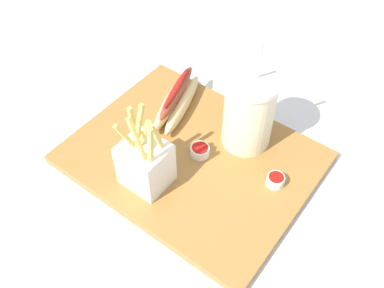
{
  "coord_description": "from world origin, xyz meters",
  "views": [
    {
      "loc": [
        0.32,
        -0.42,
        0.66
      ],
      "look_at": [
        0.0,
        0.0,
        0.05
      ],
      "focal_mm": 40.35,
      "sensor_mm": 36.0,
      "label": 1
    }
  ],
  "objects_px": {
    "fries_basket": "(145,163)",
    "ketchup_cup_1": "(200,150)",
    "soda_cup": "(249,112)",
    "ketchup_cup_2": "(276,180)",
    "hot_dog_1": "(177,100)"
  },
  "relations": [
    {
      "from": "ketchup_cup_1",
      "to": "ketchup_cup_2",
      "type": "xyz_separation_m",
      "value": [
        0.15,
        0.03,
        0.0
      ]
    },
    {
      "from": "fries_basket",
      "to": "ketchup_cup_2",
      "type": "distance_m",
      "value": 0.24
    },
    {
      "from": "soda_cup",
      "to": "ketchup_cup_1",
      "type": "bearing_deg",
      "value": -120.21
    },
    {
      "from": "fries_basket",
      "to": "ketchup_cup_1",
      "type": "bearing_deg",
      "value": 69.33
    },
    {
      "from": "soda_cup",
      "to": "ketchup_cup_2",
      "type": "distance_m",
      "value": 0.13
    },
    {
      "from": "hot_dog_1",
      "to": "ketchup_cup_2",
      "type": "distance_m",
      "value": 0.27
    },
    {
      "from": "soda_cup",
      "to": "fries_basket",
      "type": "bearing_deg",
      "value": -115.06
    },
    {
      "from": "ketchup_cup_1",
      "to": "hot_dog_1",
      "type": "bearing_deg",
      "value": 147.6
    },
    {
      "from": "fries_basket",
      "to": "hot_dog_1",
      "type": "bearing_deg",
      "value": 111.86
    },
    {
      "from": "soda_cup",
      "to": "ketchup_cup_2",
      "type": "xyz_separation_m",
      "value": [
        0.1,
        -0.06,
        -0.07
      ]
    },
    {
      "from": "hot_dog_1",
      "to": "ketchup_cup_2",
      "type": "bearing_deg",
      "value": -9.71
    },
    {
      "from": "soda_cup",
      "to": "fries_basket",
      "type": "relative_size",
      "value": 1.44
    },
    {
      "from": "fries_basket",
      "to": "ketchup_cup_2",
      "type": "xyz_separation_m",
      "value": [
        0.19,
        0.13,
        -0.04
      ]
    },
    {
      "from": "fries_basket",
      "to": "hot_dog_1",
      "type": "xyz_separation_m",
      "value": [
        -0.07,
        0.18,
        -0.02
      ]
    },
    {
      "from": "fries_basket",
      "to": "ketchup_cup_1",
      "type": "xyz_separation_m",
      "value": [
        0.04,
        0.11,
        -0.04
      ]
    }
  ]
}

